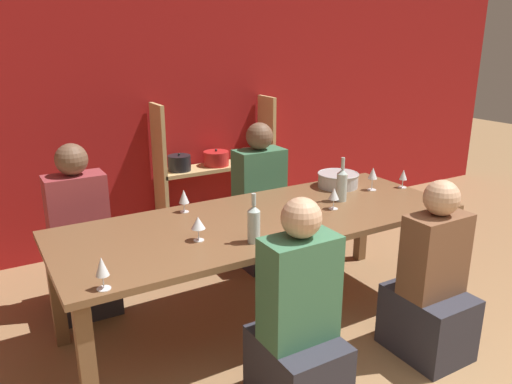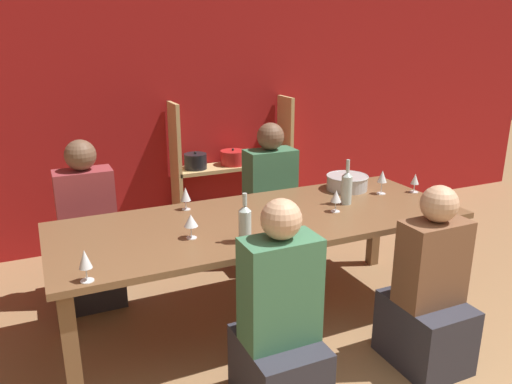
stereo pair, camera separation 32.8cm
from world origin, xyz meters
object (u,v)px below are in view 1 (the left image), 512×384
Objects in this scene: wine_glass_white_a at (334,194)px; wine_glass_empty_a at (198,223)px; wine_bottle_dark at (254,223)px; wine_glass_empty_b at (373,174)px; wine_glass_red_b at (403,176)px; dining_table at (264,228)px; person_far_b at (259,212)px; person_near_a at (298,335)px; person_far_a at (82,250)px; person_near_b at (431,292)px; mixing_bowl at (338,179)px; wine_bottle_green at (342,184)px; shelf_unit at (214,179)px; wine_glass_red_a at (184,197)px; wine_glass_white_b at (102,268)px.

wine_glass_white_a is 1.04m from wine_glass_empty_a.
wine_glass_empty_b is at bearing 17.86° from wine_bottle_dark.
dining_table is at bearing -178.89° from wine_glass_red_b.
wine_glass_white_a is at bearing 91.83° from person_far_b.
wine_glass_red_b is at bearing 8.82° from wine_glass_white_a.
person_near_a is 1.81m from person_far_a.
person_near_b is (-0.35, -0.93, -0.49)m from wine_glass_empty_b.
mixing_bowl is at bearing 130.24° from wine_glass_empty_b.
wine_glass_empty_b reaches higher than wine_glass_white_a.
wine_glass_empty_a is at bearing 145.29° from wine_bottle_dark.
person_near_a is at bearing -137.72° from wine_glass_white_a.
dining_table is 8.36× the size of wine_bottle_green.
person_far_a is (-0.76, 1.15, -0.44)m from wine_bottle_dark.
wine_bottle_green is 0.39m from wine_glass_empty_b.
wine_bottle_green is 0.63m from wine_glass_red_b.
dining_table is 1.01m from person_far_b.
shelf_unit is 4.10× the size of mixing_bowl.
wine_glass_red_a is (0.12, 0.50, -0.00)m from wine_glass_empty_a.
wine_glass_empty_b is 0.15× the size of person_far_b.
person_near_b is (-0.18, -1.13, -0.42)m from mixing_bowl.
person_near_a is at bearing 179.46° from person_near_b.
wine_glass_empty_b is at bearing -10.38° from wine_glass_red_a.
wine_bottle_green is at bearing 102.88° from person_far_b.
wine_bottle_dark is 0.67m from person_near_a.
wine_bottle_dark is at bearing -167.45° from wine_glass_red_b.
dining_table is 0.46m from wine_bottle_dark.
person_far_b reaches higher than dining_table.
wine_glass_white_a is (-0.37, -0.40, 0.04)m from mixing_bowl.
dining_table is 14.98× the size of wine_glass_empty_b.
wine_glass_white_a is at bearing -87.35° from shelf_unit.
wine_glass_red_b is (0.43, -0.28, 0.04)m from mixing_bowl.
wine_glass_empty_b is (0.38, 0.09, 0.00)m from wine_bottle_green.
person_far_a is at bearing 1.05° from person_far_b.
wine_glass_empty_a is (-0.96, -1.77, 0.31)m from shelf_unit.
mixing_bowl is 1.30m from wine_bottle_dark.
person_near_a is at bearing 114.16° from person_far_a.
wine_glass_red_b is 0.12× the size of person_far_b.
mixing_bowl is 1.81× the size of wine_glass_empty_b.
wine_glass_red_a is 0.96× the size of wine_glass_white_b.
person_near_a is at bearing -135.98° from mixing_bowl.
wine_glass_white_a is 1.70m from wine_glass_white_b.
wine_glass_white_a is 0.12× the size of person_far_b.
wine_glass_red_b is at bearing -61.48° from shelf_unit.
shelf_unit is 1.69m from wine_glass_empty_b.
wine_glass_red_a is at bearing 47.34° from wine_glass_white_b.
shelf_unit is 9.04× the size of wine_glass_empty_a.
shelf_unit is 1.08× the size of person_far_b.
dining_table is 17.01× the size of wine_glass_red_a.
wine_glass_white_a is 0.89m from person_near_b.
wine_glass_empty_a is (-1.41, -0.44, 0.05)m from mixing_bowl.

